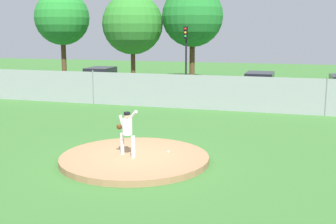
{
  "coord_description": "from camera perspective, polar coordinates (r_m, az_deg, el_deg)",
  "views": [
    {
      "loc": [
        4.97,
        -12.73,
        4.21
      ],
      "look_at": [
        0.32,
        2.75,
        1.17
      ],
      "focal_mm": 45.97,
      "sensor_mm": 36.0,
      "label": 1
    }
  ],
  "objects": [
    {
      "name": "traffic_light_near",
      "position": [
        32.62,
        2.38,
        8.75
      ],
      "size": [
        0.28,
        0.46,
        4.57
      ],
      "color": "black",
      "rests_on": "ground_plane"
    },
    {
      "name": "baseball",
      "position": [
        14.49,
        0.06,
        -5.3
      ],
      "size": [
        0.07,
        0.07,
        0.07
      ],
      "primitive_type": "sphere",
      "color": "white",
      "rests_on": "pitchers_mound"
    },
    {
      "name": "pitchers_mound",
      "position": [
        14.27,
        -4.45,
        -6.15
      ],
      "size": [
        4.9,
        4.9,
        0.2
      ],
      "primitive_type": "cylinder",
      "color": "#99704C",
      "rests_on": "ground_plane"
    },
    {
      "name": "tree_leaning_west",
      "position": [
        36.77,
        -4.73,
        11.54
      ],
      "size": [
        5.07,
        5.07,
        7.36
      ],
      "color": "#4C331E",
      "rests_on": "ground_plane"
    },
    {
      "name": "pitcher_youth",
      "position": [
        13.99,
        -5.46,
        -2.27
      ],
      "size": [
        0.8,
        0.42,
        1.56
      ],
      "color": "silver",
      "rests_on": "pitchers_mound"
    },
    {
      "name": "parked_car_charcoal",
      "position": [
        27.05,
        12.02,
        3.21
      ],
      "size": [
        1.84,
        4.12,
        1.74
      ],
      "color": "#232328",
      "rests_on": "ground_plane"
    },
    {
      "name": "tree_broad_right",
      "position": [
        36.41,
        3.27,
        12.55
      ],
      "size": [
        5.06,
        5.06,
        7.99
      ],
      "color": "#4C331E",
      "rests_on": "ground_plane"
    },
    {
      "name": "asphalt_strip",
      "position": [
        28.0,
        6.29,
        1.93
      ],
      "size": [
        44.0,
        7.0,
        0.01
      ],
      "primitive_type": "cube",
      "color": "#2B2B2D",
      "rests_on": "ground_plane"
    },
    {
      "name": "tree_tall_centre",
      "position": [
        39.41,
        -13.87,
        12.01
      ],
      "size": [
        4.73,
        4.73,
        7.75
      ],
      "color": "#4C331E",
      "rests_on": "ground_plane"
    },
    {
      "name": "parked_car_champagne",
      "position": [
        30.81,
        -8.91,
        4.19
      ],
      "size": [
        1.99,
        4.35,
        1.72
      ],
      "color": "tan",
      "rests_on": "ground_plane"
    },
    {
      "name": "chainlink_fence",
      "position": [
        23.49,
        4.33,
        2.62
      ],
      "size": [
        32.28,
        0.07,
        1.99
      ],
      "color": "gray",
      "rests_on": "ground_plane"
    },
    {
      "name": "ground_plane",
      "position": [
        19.83,
        1.8,
        -1.62
      ],
      "size": [
        80.0,
        80.0,
        0.0
      ],
      "primitive_type": "plane",
      "color": "#386B2D"
    },
    {
      "name": "traffic_cone_orange",
      "position": [
        33.78,
        -10.65,
        3.74
      ],
      "size": [
        0.4,
        0.4,
        0.55
      ],
      "color": "orange",
      "rests_on": "asphalt_strip"
    }
  ]
}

